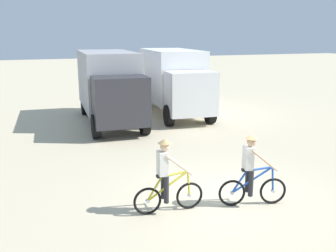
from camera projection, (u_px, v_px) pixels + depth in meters
The scene contains 5 objects.
ground_plane at pixel (225, 197), 9.80m from camera, with size 120.00×120.00×0.00m, color beige.
box_truck_grey_hauler at pixel (109, 84), 17.70m from camera, with size 2.74×6.87×3.35m.
box_truck_avon_van at pixel (174, 78), 19.77m from camera, with size 3.00×6.94×3.35m.
cyclist_orange_shirt at pixel (166, 179), 8.78m from camera, with size 1.73×0.52×1.82m.
cyclist_cowboy_hat at pixel (251, 173), 9.15m from camera, with size 1.69×0.62×1.82m.
Camera 1 is at (-4.63, -7.95, 4.15)m, focal length 39.98 mm.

